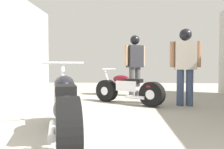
{
  "coord_description": "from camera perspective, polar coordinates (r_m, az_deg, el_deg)",
  "views": [
    {
      "loc": [
        -0.27,
        -0.4,
        0.88
      ],
      "look_at": [
        -0.48,
        3.33,
        0.74
      ],
      "focal_mm": 34.04,
      "sensor_mm": 36.0,
      "label": 1
    }
  ],
  "objects": [
    {
      "name": "ground_plane",
      "position": [
        3.8,
        7.31,
        -11.35
      ],
      "size": [
        15.74,
        15.74,
        0.0
      ],
      "primitive_type": "plane",
      "color": "#9E998E"
    },
    {
      "name": "motorcycle_maroon_cruiser",
      "position": [
        2.58,
        -12.54,
        -8.73
      ],
      "size": [
        0.89,
        2.0,
        0.95
      ],
      "color": "black",
      "rests_on": "ground_plane"
    },
    {
      "name": "motorcycle_black_naked",
      "position": [
        5.05,
        4.59,
        -4.04
      ],
      "size": [
        1.63,
        1.13,
        0.84
      ],
      "color": "black",
      "rests_on": "ground_plane"
    },
    {
      "name": "mechanic_in_blue",
      "position": [
        6.43,
        6.15,
        3.97
      ],
      "size": [
        0.67,
        0.47,
        1.82
      ],
      "color": "#4C4C4C",
      "rests_on": "ground_plane"
    },
    {
      "name": "mechanic_with_helmet",
      "position": [
        5.05,
        19.07,
        3.76
      ],
      "size": [
        0.68,
        0.28,
        1.73
      ],
      "color": "#384766",
      "rests_on": "ground_plane"
    }
  ]
}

